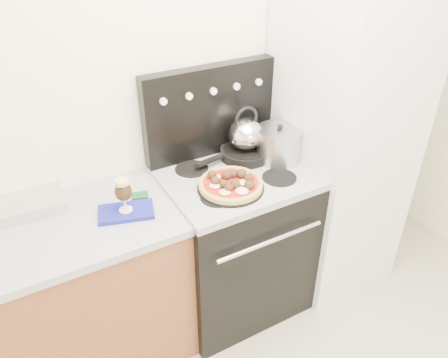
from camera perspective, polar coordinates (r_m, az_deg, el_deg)
room_shell at (r=1.51m, az=16.18°, el=-4.81°), size 3.52×3.01×2.52m
base_cabinet at (r=2.41m, az=-23.38°, el=-15.98°), size 1.45×0.60×0.86m
countertop at (r=2.11m, az=-26.00°, el=-7.70°), size 1.48×0.63×0.04m
stove_body at (r=2.59m, az=1.28°, el=-8.36°), size 0.76×0.65×0.88m
cooktop at (r=2.31m, az=1.41°, el=0.30°), size 0.76×0.65×0.04m
backguard at (r=2.40m, az=-1.88°, el=8.85°), size 0.76×0.08×0.50m
fridge at (r=2.65m, az=14.90°, el=4.90°), size 0.64×0.68×1.90m
foil_sheet at (r=2.25m, az=-23.88°, el=-2.99°), size 0.30×0.23×0.06m
oven_mitt at (r=2.09m, az=-12.65°, el=-4.22°), size 0.28×0.21×0.02m
beer_glass at (r=2.03m, az=-12.97°, el=-2.05°), size 0.09×0.09×0.17m
pizza_pan at (r=2.18m, az=0.88°, el=-1.14°), size 0.35×0.35×0.01m
pizza at (r=2.16m, az=0.88°, el=-0.51°), size 0.35×0.35×0.05m
skillet at (r=2.44m, az=2.80°, el=3.43°), size 0.32×0.32×0.05m
tea_kettle at (r=2.38m, az=2.88°, el=6.17°), size 0.22×0.22×0.21m
stock_pot at (r=2.41m, az=7.16°, el=4.43°), size 0.28×0.28×0.17m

